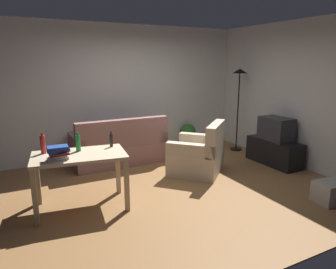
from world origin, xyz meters
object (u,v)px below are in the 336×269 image
(couch, at_px, (119,148))
(desk, at_px, (80,162))
(tv, at_px, (276,129))
(book_stack, at_px, (58,153))
(bottle_red, at_px, (43,144))
(storage_box, at_px, (332,192))
(bottle_green, at_px, (78,143))
(potted_plant, at_px, (188,134))
(tv_stand, at_px, (274,152))
(torchiere_lamp, at_px, (239,87))
(bottle_dark, at_px, (111,140))
(armchair, at_px, (199,155))

(couch, xyz_separation_m, desk, (-1.07, -1.58, 0.34))
(couch, relative_size, tv, 2.93)
(book_stack, bearing_deg, bottle_red, 109.22)
(desk, height_order, storage_box, desk)
(bottle_red, xyz_separation_m, bottle_green, (0.43, -0.10, -0.01))
(potted_plant, bearing_deg, tv_stand, -62.33)
(torchiere_lamp, xyz_separation_m, bottle_dark, (-3.24, -1.13, -0.56))
(torchiere_lamp, bearing_deg, armchair, -151.09)
(potted_plant, relative_size, bottle_dark, 2.53)
(storage_box, xyz_separation_m, bottle_dark, (-2.70, 1.62, 0.71))
(armchair, distance_m, bottle_dark, 1.78)
(bottle_dark, bearing_deg, storage_box, -30.92)
(potted_plant, height_order, bottle_red, bottle_red)
(torchiere_lamp, xyz_separation_m, desk, (-3.73, -1.28, -0.76))
(torchiere_lamp, relative_size, bottle_dark, 8.03)
(bottle_green, bearing_deg, storage_box, -26.97)
(tv, bearing_deg, storage_box, 161.52)
(bottle_red, xyz_separation_m, book_stack, (0.13, -0.39, -0.03))
(tv, xyz_separation_m, storage_box, (-0.54, -1.62, -0.55))
(desk, distance_m, bottle_red, 0.53)
(desk, relative_size, book_stack, 4.65)
(tv, xyz_separation_m, bottle_green, (-3.71, -0.01, 0.17))
(bottle_green, bearing_deg, torchiere_lamp, 17.02)
(desk, xyz_separation_m, bottle_dark, (0.49, 0.15, 0.21))
(storage_box, distance_m, bottle_red, 4.06)
(couch, height_order, book_stack, book_stack)
(tv, bearing_deg, armchair, 80.45)
(tv_stand, bearing_deg, storage_box, 161.64)
(couch, height_order, bottle_red, bottle_red)
(desk, height_order, bottle_green, bottle_green)
(torchiere_lamp, bearing_deg, desk, -161.11)
(couch, bearing_deg, bottle_green, 53.91)
(torchiere_lamp, xyz_separation_m, book_stack, (-4.01, -1.42, -0.56))
(desk, height_order, armchair, armchair)
(armchair, xyz_separation_m, bottle_green, (-2.14, -0.27, 0.55))
(armchair, bearing_deg, bottle_dark, -33.71)
(book_stack, bearing_deg, bottle_dark, 20.80)
(tv_stand, distance_m, potted_plant, 1.97)
(bottle_dark, xyz_separation_m, book_stack, (-0.76, -0.29, -0.00))
(torchiere_lamp, bearing_deg, storage_box, -101.08)
(bottle_red, bearing_deg, tv_stand, -1.29)
(bottle_dark, bearing_deg, tv_stand, 0.03)
(bottle_red, bearing_deg, book_stack, -70.78)
(torchiere_lamp, bearing_deg, couch, 173.50)
(couch, relative_size, book_stack, 6.38)
(couch, xyz_separation_m, potted_plant, (1.75, 0.31, 0.02))
(desk, bearing_deg, tv, 9.99)
(tv_stand, relative_size, bottle_dark, 4.88)
(couch, relative_size, potted_plant, 3.08)
(desk, distance_m, potted_plant, 3.41)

